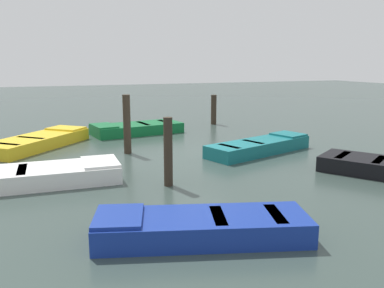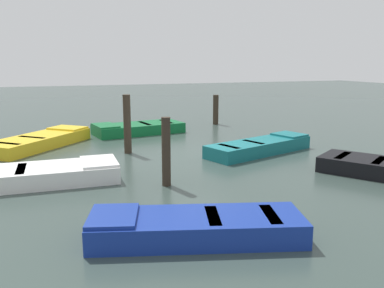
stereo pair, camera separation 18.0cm
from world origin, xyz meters
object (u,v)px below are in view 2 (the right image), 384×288
mooring_piling_mid_right (127,124)px  mooring_piling_far_left (216,110)px  rowboat_teal (260,146)px  rowboat_blue (195,226)px  mooring_piling_mid_left (166,152)px  rowboat_yellow (39,141)px  rowboat_green (138,128)px  rowboat_white (36,175)px

mooring_piling_mid_right → mooring_piling_far_left: mooring_piling_mid_right is taller
rowboat_teal → mooring_piling_mid_right: bearing=141.3°
rowboat_teal → rowboat_blue: size_ratio=1.09×
mooring_piling_mid_left → rowboat_yellow: bearing=-154.3°
rowboat_yellow → mooring_piling_mid_left: size_ratio=2.38×
rowboat_green → mooring_piling_mid_right: 3.66m
rowboat_blue → rowboat_green: bearing=-81.1°
rowboat_yellow → mooring_piling_mid_right: 3.38m
rowboat_yellow → mooring_piling_mid_left: mooring_piling_mid_left is taller
mooring_piling_mid_left → rowboat_green: bearing=172.1°
mooring_piling_mid_right → mooring_piling_far_left: bearing=131.9°
rowboat_blue → mooring_piling_far_left: bearing=-98.6°
rowboat_teal → mooring_piling_mid_right: mooring_piling_mid_right is taller
rowboat_teal → rowboat_yellow: size_ratio=1.03×
rowboat_yellow → mooring_piling_far_left: size_ratio=2.83×
rowboat_green → mooring_piling_mid_left: (7.14, -1.00, 0.59)m
rowboat_green → mooring_piling_mid_right: size_ratio=2.00×
rowboat_green → rowboat_white: size_ratio=0.95×
rowboat_yellow → rowboat_white: bearing=-139.1°
rowboat_green → mooring_piling_mid_right: mooring_piling_mid_right is taller
rowboat_teal → mooring_piling_mid_left: size_ratio=2.46×
rowboat_teal → mooring_piling_far_left: bearing=61.2°
rowboat_blue → mooring_piling_mid_left: (-2.97, 0.43, 0.59)m
rowboat_green → rowboat_blue: same height
rowboat_blue → rowboat_yellow: 9.00m
rowboat_green → rowboat_white: same height
mooring_piling_mid_right → rowboat_teal: bearing=69.5°
rowboat_blue → rowboat_white: same height
mooring_piling_far_left → mooring_piling_mid_left: size_ratio=0.84×
rowboat_blue → mooring_piling_mid_right: 6.74m
rowboat_teal → rowboat_green: same height
rowboat_green → rowboat_yellow: (1.42, -3.76, -0.00)m
rowboat_teal → mooring_piling_far_left: 6.15m
rowboat_yellow → mooring_piling_mid_right: size_ratio=2.08×
rowboat_green → rowboat_white: bearing=48.4°
rowboat_white → mooring_piling_far_left: size_ratio=2.87×
rowboat_green → rowboat_blue: 10.21m
mooring_piling_far_left → mooring_piling_mid_left: 9.64m
rowboat_green → rowboat_white: (5.91, -3.85, -0.00)m
rowboat_green → rowboat_teal: bearing=111.5°
rowboat_white → mooring_piling_far_left: bearing=44.3°
rowboat_white → rowboat_teal: bearing=11.0°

